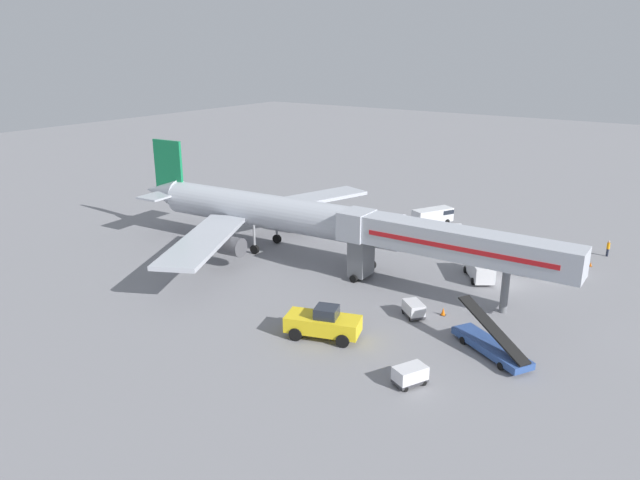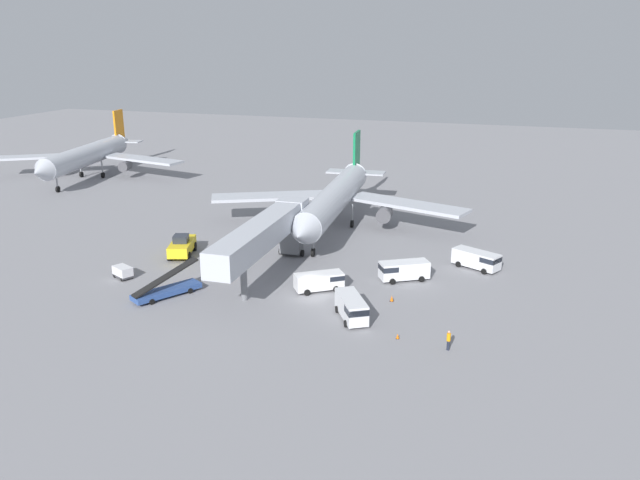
{
  "view_description": "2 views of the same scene",
  "coord_description": "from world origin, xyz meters",
  "px_view_note": "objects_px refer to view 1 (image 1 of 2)",
  "views": [
    {
      "loc": [
        -56.05,
        -16.62,
        22.69
      ],
      "look_at": [
        -7.22,
        17.06,
        3.32
      ],
      "focal_mm": 33.31,
      "sensor_mm": 36.0,
      "label": 1
    },
    {
      "loc": [
        19.33,
        -58.07,
        25.81
      ],
      "look_at": [
        -3.71,
        13.99,
        1.77
      ],
      "focal_mm": 35.59,
      "sensor_mm": 36.0,
      "label": 2
    }
  ],
  "objects_px": {
    "ground_crew_worker_foreground": "(608,248)",
    "safety_cone_charlie": "(443,311)",
    "service_van_rear_left": "(434,215)",
    "safety_cone_bravo": "(591,264)",
    "airplane_at_gate": "(268,212)",
    "belt_loader_truck": "(491,345)",
    "pushback_tug": "(323,323)",
    "baggage_cart_far_center": "(414,309)",
    "safety_cone_alpha": "(508,255)",
    "service_van_near_left": "(456,238)",
    "baggage_cart_rear_right": "(410,375)",
    "service_van_outer_left": "(479,268)",
    "service_van_far_right": "(554,264)",
    "jet_bridge": "(439,243)"
  },
  "relations": [
    {
      "from": "ground_crew_worker_foreground",
      "to": "safety_cone_charlie",
      "type": "height_order",
      "value": "ground_crew_worker_foreground"
    },
    {
      "from": "service_van_rear_left",
      "to": "safety_cone_bravo",
      "type": "height_order",
      "value": "service_van_rear_left"
    },
    {
      "from": "airplane_at_gate",
      "to": "belt_loader_truck",
      "type": "bearing_deg",
      "value": -107.93
    },
    {
      "from": "pushback_tug",
      "to": "safety_cone_charlie",
      "type": "distance_m",
      "value": 11.49
    },
    {
      "from": "baggage_cart_far_center",
      "to": "safety_cone_alpha",
      "type": "distance_m",
      "value": 20.26
    },
    {
      "from": "baggage_cart_far_center",
      "to": "safety_cone_bravo",
      "type": "relative_size",
      "value": 5.16
    },
    {
      "from": "service_van_near_left",
      "to": "safety_cone_charlie",
      "type": "xyz_separation_m",
      "value": [
        -18.27,
        -6.37,
        -0.88
      ]
    },
    {
      "from": "baggage_cart_rear_right",
      "to": "safety_cone_bravo",
      "type": "bearing_deg",
      "value": -9.68
    },
    {
      "from": "safety_cone_alpha",
      "to": "safety_cone_charlie",
      "type": "xyz_separation_m",
      "value": [
        -18.35,
        -0.08,
        0.05
      ]
    },
    {
      "from": "service_van_rear_left",
      "to": "service_van_near_left",
      "type": "bearing_deg",
      "value": -140.6
    },
    {
      "from": "baggage_cart_far_center",
      "to": "service_van_near_left",
      "type": "bearing_deg",
      "value": 12.2
    },
    {
      "from": "service_van_rear_left",
      "to": "safety_cone_alpha",
      "type": "xyz_separation_m",
      "value": [
        -7.59,
        -12.59,
        -0.91
      ]
    },
    {
      "from": "safety_cone_alpha",
      "to": "service_van_outer_left",
      "type": "bearing_deg",
      "value": 175.82
    },
    {
      "from": "airplane_at_gate",
      "to": "service_van_rear_left",
      "type": "relative_size",
      "value": 6.78
    },
    {
      "from": "service_van_far_right",
      "to": "safety_cone_alpha",
      "type": "relative_size",
      "value": 9.41
    },
    {
      "from": "pushback_tug",
      "to": "safety_cone_alpha",
      "type": "xyz_separation_m",
      "value": [
        27.85,
        -6.31,
        -0.97
      ]
    },
    {
      "from": "belt_loader_truck",
      "to": "service_van_rear_left",
      "type": "distance_m",
      "value": 35.57
    },
    {
      "from": "baggage_cart_rear_right",
      "to": "safety_cone_alpha",
      "type": "height_order",
      "value": "baggage_cart_rear_right"
    },
    {
      "from": "pushback_tug",
      "to": "service_van_far_right",
      "type": "relative_size",
      "value": 1.14
    },
    {
      "from": "service_van_far_right",
      "to": "service_van_outer_left",
      "type": "height_order",
      "value": "service_van_far_right"
    },
    {
      "from": "pushback_tug",
      "to": "ground_crew_worker_foreground",
      "type": "bearing_deg",
      "value": -23.98
    },
    {
      "from": "baggage_cart_rear_right",
      "to": "service_van_outer_left",
      "type": "bearing_deg",
      "value": 8.42
    },
    {
      "from": "baggage_cart_rear_right",
      "to": "baggage_cart_far_center",
      "type": "height_order",
      "value": "baggage_cart_far_center"
    },
    {
      "from": "service_van_rear_left",
      "to": "baggage_cart_rear_right",
      "type": "height_order",
      "value": "service_van_rear_left"
    },
    {
      "from": "baggage_cart_rear_right",
      "to": "ground_crew_worker_foreground",
      "type": "distance_m",
      "value": 37.66
    },
    {
      "from": "jet_bridge",
      "to": "service_van_outer_left",
      "type": "xyz_separation_m",
      "value": [
        6.85,
        -1.68,
        -4.22
      ]
    },
    {
      "from": "airplane_at_gate",
      "to": "safety_cone_alpha",
      "type": "distance_m",
      "value": 27.74
    },
    {
      "from": "baggage_cart_far_center",
      "to": "safety_cone_bravo",
      "type": "bearing_deg",
      "value": -24.54
    },
    {
      "from": "belt_loader_truck",
      "to": "safety_cone_charlie",
      "type": "distance_m",
      "value": 7.35
    },
    {
      "from": "service_van_rear_left",
      "to": "service_van_outer_left",
      "type": "height_order",
      "value": "service_van_rear_left"
    },
    {
      "from": "service_van_outer_left",
      "to": "safety_cone_bravo",
      "type": "height_order",
      "value": "service_van_outer_left"
    },
    {
      "from": "airplane_at_gate",
      "to": "baggage_cart_rear_right",
      "type": "bearing_deg",
      "value": -122.7
    },
    {
      "from": "safety_cone_bravo",
      "to": "service_van_rear_left",
      "type": "bearing_deg",
      "value": 75.58
    },
    {
      "from": "jet_bridge",
      "to": "ground_crew_worker_foreground",
      "type": "xyz_separation_m",
      "value": [
        21.6,
        -11.38,
        -4.37
      ]
    },
    {
      "from": "safety_cone_bravo",
      "to": "safety_cone_charlie",
      "type": "bearing_deg",
      "value": 158.28
    },
    {
      "from": "service_van_outer_left",
      "to": "baggage_cart_rear_right",
      "type": "distance_m",
      "value": 22.62
    },
    {
      "from": "service_van_rear_left",
      "to": "ground_crew_worker_foreground",
      "type": "relative_size",
      "value": 3.18
    },
    {
      "from": "baggage_cart_far_center",
      "to": "safety_cone_alpha",
      "type": "height_order",
      "value": "baggage_cart_far_center"
    },
    {
      "from": "airplane_at_gate",
      "to": "belt_loader_truck",
      "type": "xyz_separation_m",
      "value": [
        -9.71,
        -30.02,
        -3.75
      ]
    },
    {
      "from": "service_van_far_right",
      "to": "baggage_cart_far_center",
      "type": "height_order",
      "value": "service_van_far_right"
    },
    {
      "from": "belt_loader_truck",
      "to": "safety_cone_alpha",
      "type": "height_order",
      "value": "belt_loader_truck"
    },
    {
      "from": "belt_loader_truck",
      "to": "service_van_outer_left",
      "type": "height_order",
      "value": "belt_loader_truck"
    },
    {
      "from": "safety_cone_charlie",
      "to": "jet_bridge",
      "type": "bearing_deg",
      "value": 33.11
    },
    {
      "from": "service_van_rear_left",
      "to": "safety_cone_alpha",
      "type": "height_order",
      "value": "service_van_rear_left"
    },
    {
      "from": "service_van_outer_left",
      "to": "baggage_cart_far_center",
      "type": "distance_m",
      "value": 12.32
    },
    {
      "from": "service_van_far_right",
      "to": "baggage_cart_rear_right",
      "type": "xyz_separation_m",
      "value": [
        -27.5,
        2.83,
        -0.51
      ]
    },
    {
      "from": "service_van_far_right",
      "to": "service_van_outer_left",
      "type": "bearing_deg",
      "value": 129.84
    },
    {
      "from": "pushback_tug",
      "to": "safety_cone_charlie",
      "type": "relative_size",
      "value": 9.16
    },
    {
      "from": "pushback_tug",
      "to": "belt_loader_truck",
      "type": "bearing_deg",
      "value": -67.48
    },
    {
      "from": "belt_loader_truck",
      "to": "service_van_outer_left",
      "type": "bearing_deg",
      "value": 23.64
    }
  ]
}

